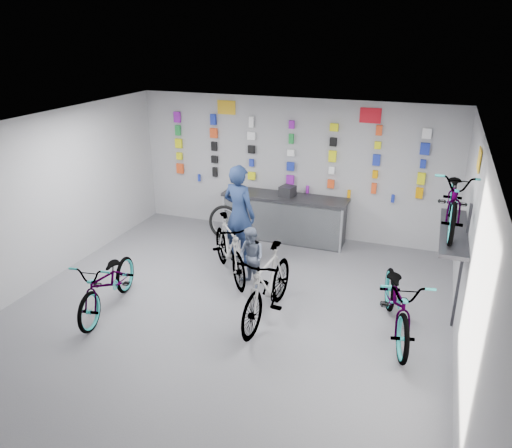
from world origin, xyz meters
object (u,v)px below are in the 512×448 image
at_px(bike_right, 398,301).
at_px(customer, 251,258).
at_px(bike_center, 267,285).
at_px(bike_service, 229,248).
at_px(counter, 284,218).
at_px(clerk, 239,214).
at_px(bike_left, 108,283).

bearing_deg(bike_right, customer, 153.10).
bearing_deg(bike_center, bike_right, 11.41).
xyz_separation_m(bike_center, bike_service, (-1.13, 1.13, -0.02)).
height_order(bike_right, customer, customer).
relative_size(counter, bike_service, 1.41).
xyz_separation_m(counter, clerk, (-0.52, -1.30, 0.49)).
height_order(bike_left, bike_service, bike_service).
relative_size(bike_left, bike_center, 0.95).
distance_m(counter, bike_service, 2.07).
xyz_separation_m(bike_left, clerk, (1.29, 2.50, 0.48)).
height_order(counter, bike_service, bike_service).
distance_m(counter, bike_right, 3.91).
xyz_separation_m(counter, bike_left, (-1.81, -3.80, 0.01)).
distance_m(bike_service, customer, 0.55).
distance_m(bike_left, clerk, 2.85).
bearing_deg(counter, bike_service, -101.93).
bearing_deg(counter, bike_left, -115.49).
relative_size(counter, bike_right, 1.28).
bearing_deg(bike_service, clerk, 58.34).
xyz_separation_m(counter, bike_center, (0.70, -3.16, 0.11)).
relative_size(bike_center, clerk, 1.01).
relative_size(bike_center, customer, 1.78).
distance_m(counter, bike_center, 3.24).
distance_m(bike_center, clerk, 2.26).
height_order(bike_service, customer, bike_service).
height_order(bike_center, customer, bike_center).
distance_m(counter, customer, 2.25).
bearing_deg(clerk, bike_service, 113.76).
distance_m(bike_center, bike_right, 1.98).
xyz_separation_m(bike_right, clerk, (-3.18, 1.57, 0.43)).
bearing_deg(bike_center, customer, 127.34).
bearing_deg(bike_left, counter, 55.27).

